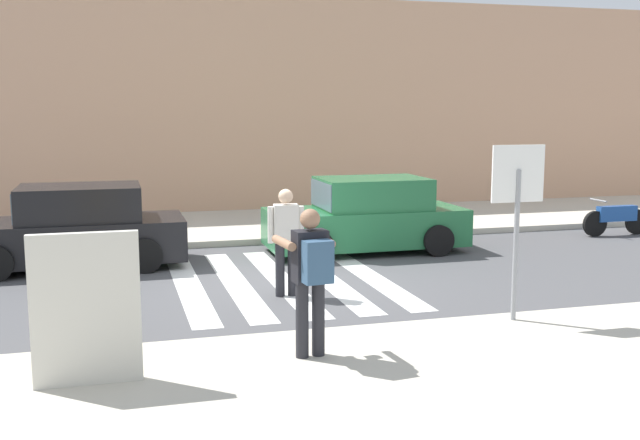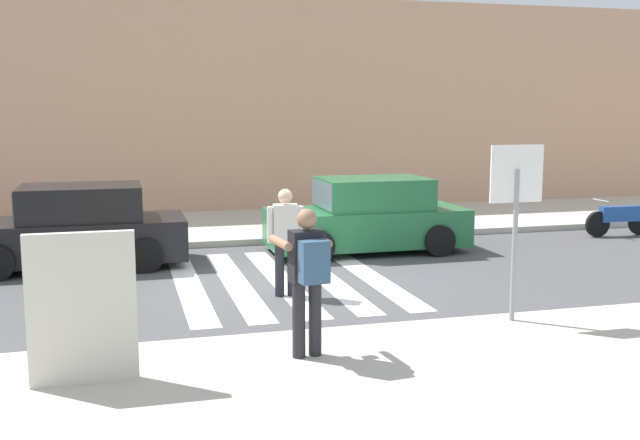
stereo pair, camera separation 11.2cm
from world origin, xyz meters
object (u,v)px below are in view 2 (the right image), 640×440
(advertising_board, at_px, (82,309))
(stop_sign, at_px, (516,194))
(pedestrian_crossing, at_px, (285,236))
(parked_car_black, at_px, (76,229))
(parked_car_green, at_px, (368,217))
(motorcycle, at_px, (619,218))
(photographer_with_backpack, at_px, (308,270))

(advertising_board, bearing_deg, stop_sign, 9.71)
(pedestrian_crossing, distance_m, parked_car_black, 4.62)
(parked_car_green, bearing_deg, motorcycle, 2.72)
(pedestrian_crossing, bearing_deg, motorcycle, 21.67)
(pedestrian_crossing, xyz_separation_m, parked_car_green, (2.48, 3.20, -0.25))
(pedestrian_crossing, relative_size, advertising_board, 1.08)
(parked_car_black, xyz_separation_m, motorcycle, (12.13, 0.30, -0.31))
(motorcycle, bearing_deg, stop_sign, -135.67)
(motorcycle, height_order, advertising_board, advertising_board)
(parked_car_green, bearing_deg, stop_sign, -89.32)
(photographer_with_backpack, distance_m, pedestrian_crossing, 3.40)
(parked_car_black, distance_m, advertising_board, 6.76)
(parked_car_black, distance_m, motorcycle, 12.14)
(parked_car_green, xyz_separation_m, motorcycle, (6.32, 0.30, -0.31))
(parked_car_green, bearing_deg, advertising_board, -128.77)
(parked_car_green, distance_m, motorcycle, 6.34)
(parked_car_black, bearing_deg, stop_sign, -44.68)
(pedestrian_crossing, distance_m, parked_car_green, 4.06)
(photographer_with_backpack, relative_size, parked_car_black, 0.42)
(photographer_with_backpack, relative_size, motorcycle, 0.98)
(parked_car_black, xyz_separation_m, advertising_board, (0.39, -6.75, 0.21))
(photographer_with_backpack, relative_size, advertising_board, 1.08)
(stop_sign, distance_m, parked_car_green, 5.92)
(pedestrian_crossing, distance_m, advertising_board, 4.61)
(parked_car_black, bearing_deg, photographer_with_backpack, -66.61)
(stop_sign, height_order, parked_car_green, stop_sign)
(pedestrian_crossing, bearing_deg, parked_car_green, 52.21)
(parked_car_black, bearing_deg, parked_car_green, 0.00)
(motorcycle, bearing_deg, parked_car_black, -178.58)
(pedestrian_crossing, height_order, advertising_board, advertising_board)
(photographer_with_backpack, height_order, pedestrian_crossing, photographer_with_backpack)
(photographer_with_backpack, bearing_deg, motorcycle, 36.44)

